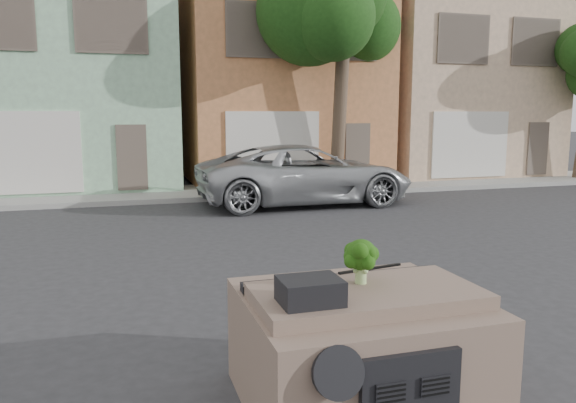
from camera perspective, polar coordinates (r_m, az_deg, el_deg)
name	(u,v)px	position (r m, az deg, el deg)	size (l,w,h in m)	color
ground_plane	(270,299)	(8.02, -1.82, -9.89)	(120.00, 120.00, 0.00)	#303033
sidewalk	(184,193)	(18.11, -10.55, 0.83)	(40.00, 3.00, 0.15)	gray
townhouse_mint	(69,80)	(21.91, -21.38, 11.46)	(7.20, 8.20, 7.55)	#91BF99
townhouse_tan	(271,83)	(22.66, -1.70, 11.96)	(7.20, 8.20, 7.55)	#BA7547
townhouse_beige	(438,86)	(25.68, 15.00, 11.31)	(7.20, 8.20, 7.55)	tan
silver_pickup	(305,204)	(16.17, 1.75, -0.26)	(2.84, 6.15, 1.71)	#A7A9AD
tree_near	(340,61)	(18.57, 5.32, 14.06)	(4.40, 4.00, 8.50)	#193E11
car_dashboard	(358,345)	(5.17, 7.16, -14.23)	(2.00, 1.80, 1.12)	#725B4D
instrument_hump	(310,291)	(4.43, 2.25, -9.06)	(0.48, 0.38, 0.20)	black
wiper_arm	(370,269)	(5.42, 8.35, -6.76)	(0.70, 0.03, 0.02)	black
broccoli	(361,261)	(4.95, 7.44, -6.00)	(0.33, 0.33, 0.40)	#193B0B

